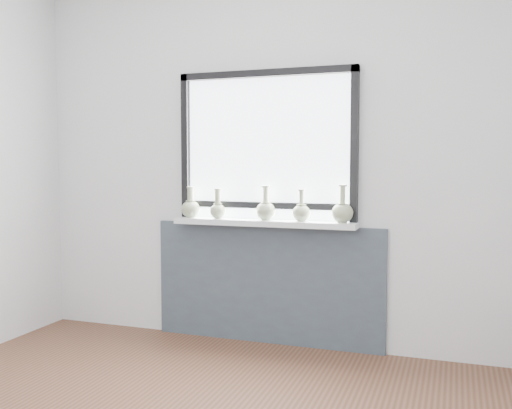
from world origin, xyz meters
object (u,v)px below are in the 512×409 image
(windowsill, at_px, (264,223))
(vase_a, at_px, (191,207))
(vase_d, at_px, (301,212))
(vase_b, at_px, (218,209))
(vase_e, at_px, (342,211))
(vase_c, at_px, (266,209))

(windowsill, bearing_deg, vase_a, -178.58)
(windowsill, bearing_deg, vase_d, -0.72)
(windowsill, height_order, vase_b, vase_b)
(windowsill, relative_size, vase_e, 5.15)
(vase_c, relative_size, vase_d, 1.10)
(vase_c, height_order, vase_d, vase_c)
(vase_b, bearing_deg, vase_c, 2.99)
(vase_c, xyz_separation_m, vase_d, (0.26, -0.00, -0.01))
(vase_b, bearing_deg, vase_d, 1.58)
(windowsill, distance_m, vase_e, 0.57)
(vase_a, bearing_deg, windowsill, 1.42)
(windowsill, height_order, vase_e, vase_e)
(windowsill, xyz_separation_m, vase_e, (0.56, -0.02, 0.10))
(vase_a, xyz_separation_m, vase_e, (1.12, -0.00, 0.00))
(vase_a, relative_size, vase_b, 1.04)
(vase_c, bearing_deg, vase_a, -178.80)
(windowsill, bearing_deg, vase_c, -6.59)
(windowsill, relative_size, vase_a, 5.79)
(vase_a, xyz_separation_m, vase_d, (0.83, 0.01, -0.01))
(vase_a, height_order, vase_c, vase_c)
(vase_a, bearing_deg, vase_d, 0.71)
(windowsill, distance_m, vase_c, 0.10)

